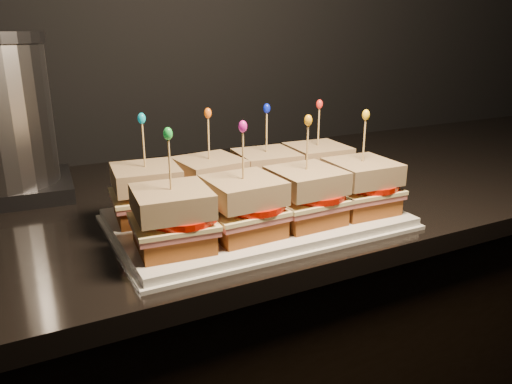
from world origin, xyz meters
name	(u,v)px	position (x,y,z in m)	size (l,w,h in m)	color
cabinet	(308,369)	(-0.52, 1.66, 0.45)	(2.23, 0.66, 0.91)	black
granite_slab	(315,185)	(-0.52, 1.66, 0.93)	(2.27, 0.70, 0.03)	black
platter	(256,219)	(-0.76, 1.49, 0.95)	(0.45, 0.28, 0.02)	silver
platter_rim	(256,222)	(-0.76, 1.49, 0.94)	(0.46, 0.29, 0.01)	silver
sandwich_0_bread_bot	(148,209)	(-0.92, 1.55, 0.97)	(0.10, 0.10, 0.03)	brown
sandwich_0_ham	(147,199)	(-0.92, 1.55, 0.99)	(0.11, 0.10, 0.01)	#C86A65
sandwich_0_cheese	(147,195)	(-0.92, 1.55, 1.00)	(0.11, 0.10, 0.01)	#FDEA9F
sandwich_0_tomato	(155,190)	(-0.90, 1.54, 1.01)	(0.10, 0.10, 0.01)	#BE1303
sandwich_0_bread_top	(146,177)	(-0.92, 1.55, 1.03)	(0.10, 0.10, 0.03)	#4E2A0E
sandwich_0_pick	(144,148)	(-0.92, 1.55, 1.07)	(0.00, 0.00, 0.09)	tan
sandwich_0_frill	(142,118)	(-0.92, 1.55, 1.12)	(0.01, 0.01, 0.02)	#09ABC6
sandwich_1_bread_bot	(210,199)	(-0.81, 1.55, 0.97)	(0.10, 0.10, 0.03)	brown
sandwich_1_ham	(210,189)	(-0.81, 1.55, 0.99)	(0.11, 0.10, 0.01)	#C86A65
sandwich_1_cheese	(210,185)	(-0.81, 1.55, 1.00)	(0.11, 0.10, 0.01)	#FDEA9F
sandwich_1_tomato	(218,181)	(-0.80, 1.54, 1.01)	(0.10, 0.10, 0.01)	#BE1303
sandwich_1_bread_top	(210,169)	(-0.81, 1.55, 1.03)	(0.10, 0.10, 0.03)	#4E2A0E
sandwich_1_pick	(209,141)	(-0.81, 1.55, 1.07)	(0.00, 0.00, 0.09)	tan
sandwich_1_frill	(208,113)	(-0.81, 1.55, 1.12)	(0.01, 0.01, 0.02)	orange
sandwich_2_bread_bot	(266,190)	(-0.70, 1.55, 0.97)	(0.10, 0.10, 0.03)	brown
sandwich_2_ham	(266,181)	(-0.70, 1.55, 0.99)	(0.11, 0.10, 0.01)	#C86A65
sandwich_2_cheese	(266,177)	(-0.70, 1.55, 1.00)	(0.11, 0.10, 0.01)	#FDEA9F
sandwich_2_tomato	(274,173)	(-0.69, 1.54, 1.01)	(0.10, 0.10, 0.01)	#BE1303
sandwich_2_bread_top	(266,161)	(-0.70, 1.55, 1.03)	(0.10, 0.10, 0.03)	#4E2A0E
sandwich_2_pick	(267,135)	(-0.70, 1.55, 1.07)	(0.00, 0.00, 0.09)	tan
sandwich_2_frill	(267,108)	(-0.70, 1.55, 1.12)	(0.01, 0.01, 0.02)	#091ACF
sandwich_3_bread_bot	(316,182)	(-0.60, 1.55, 0.97)	(0.10, 0.10, 0.03)	brown
sandwich_3_ham	(317,173)	(-0.60, 1.55, 0.99)	(0.11, 0.10, 0.01)	#C86A65
sandwich_3_cheese	(317,170)	(-0.60, 1.55, 1.00)	(0.11, 0.10, 0.01)	#FDEA9F
sandwich_3_tomato	(324,166)	(-0.58, 1.54, 1.01)	(0.10, 0.10, 0.01)	#BE1303
sandwich_3_bread_top	(318,155)	(-0.60, 1.55, 1.03)	(0.10, 0.10, 0.03)	#4E2A0E
sandwich_3_pick	(319,129)	(-0.60, 1.55, 1.07)	(0.00, 0.00, 0.09)	tan
sandwich_3_frill	(320,104)	(-0.60, 1.55, 1.12)	(0.01, 0.01, 0.02)	red
sandwich_4_bread_bot	(174,238)	(-0.92, 1.42, 0.97)	(0.10, 0.10, 0.03)	brown
sandwich_4_ham	(173,226)	(-0.92, 1.42, 0.99)	(0.11, 0.10, 0.01)	#C86A65
sandwich_4_cheese	(173,221)	(-0.92, 1.42, 1.00)	(0.11, 0.10, 0.01)	#FDEA9F
sandwich_4_tomato	(182,216)	(-0.90, 1.42, 1.01)	(0.10, 0.10, 0.01)	#BE1303
sandwich_4_bread_top	(172,201)	(-0.92, 1.42, 1.03)	(0.10, 0.10, 0.03)	#4E2A0E
sandwich_4_pick	(170,168)	(-0.92, 1.42, 1.07)	(0.00, 0.00, 0.09)	tan
sandwich_4_frill	(168,134)	(-0.92, 1.42, 1.12)	(0.01, 0.01, 0.02)	green
sandwich_5_bread_bot	(244,225)	(-0.81, 1.42, 0.97)	(0.10, 0.10, 0.03)	brown
sandwich_5_ham	(244,213)	(-0.81, 1.42, 0.99)	(0.11, 0.10, 0.01)	#C86A65
sandwich_5_cheese	(243,209)	(-0.81, 1.42, 1.00)	(0.11, 0.10, 0.01)	#FDEA9F
sandwich_5_tomato	(253,204)	(-0.80, 1.42, 1.01)	(0.10, 0.10, 0.01)	#BE1303
sandwich_5_bread_top	(243,190)	(-0.81, 1.42, 1.03)	(0.10, 0.10, 0.03)	#4E2A0E
sandwich_5_pick	(243,158)	(-0.81, 1.42, 1.07)	(0.00, 0.00, 0.09)	tan
sandwich_5_frill	(243,126)	(-0.81, 1.42, 1.12)	(0.01, 0.01, 0.02)	#D5199A
sandwich_6_bread_bot	(305,213)	(-0.70, 1.42, 0.97)	(0.10, 0.10, 0.03)	brown
sandwich_6_ham	(306,202)	(-0.70, 1.42, 0.99)	(0.11, 0.10, 0.01)	#C86A65
sandwich_6_cheese	(306,198)	(-0.70, 1.42, 1.00)	(0.11, 0.10, 0.01)	#FDEA9F
sandwich_6_tomato	(315,193)	(-0.69, 1.42, 1.01)	(0.10, 0.10, 0.01)	#BE1303
sandwich_6_bread_top	(306,180)	(-0.70, 1.42, 1.03)	(0.10, 0.10, 0.03)	#4E2A0E
sandwich_6_pick	(307,150)	(-0.70, 1.42, 1.07)	(0.00, 0.00, 0.09)	tan
sandwich_6_frill	(308,120)	(-0.70, 1.42, 1.12)	(0.01, 0.01, 0.02)	orange
sandwich_7_bread_bot	(360,203)	(-0.60, 1.42, 0.97)	(0.10, 0.10, 0.03)	brown
sandwich_7_ham	(361,193)	(-0.60, 1.42, 0.99)	(0.11, 0.10, 0.01)	#C86A65
sandwich_7_cheese	(361,188)	(-0.60, 1.42, 1.00)	(0.11, 0.10, 0.01)	#FDEA9F
sandwich_7_tomato	(369,184)	(-0.58, 1.42, 1.01)	(0.10, 0.10, 0.01)	#BE1303
sandwich_7_bread_top	(362,171)	(-0.60, 1.42, 1.03)	(0.10, 0.10, 0.03)	#4E2A0E
sandwich_7_pick	(364,143)	(-0.60, 1.42, 1.07)	(0.00, 0.00, 0.09)	tan
sandwich_7_frill	(366,115)	(-0.60, 1.42, 1.12)	(0.01, 0.01, 0.02)	yellow
appliance_base	(7,189)	(-1.11, 1.82, 0.96)	(0.23, 0.19, 0.03)	#262628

